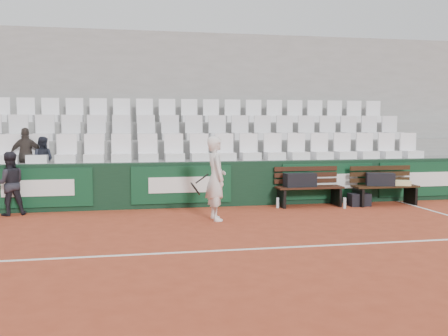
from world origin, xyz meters
TOP-DOWN VIEW (x-y plane):
  - ground at (0.00, 0.00)m, footprint 80.00×80.00m
  - court_baseline at (0.00, 0.00)m, footprint 18.00×0.06m
  - back_barrier at (0.07, 3.99)m, footprint 18.00×0.34m
  - grandstand_tier_front at (0.00, 4.62)m, footprint 18.00×0.95m
  - grandstand_tier_mid at (0.00, 5.58)m, footprint 18.00×0.95m
  - grandstand_tier_back at (0.00, 6.53)m, footprint 18.00×0.95m
  - grandstand_rear_wall at (0.00, 7.15)m, footprint 18.00×0.30m
  - seat_row_front at (0.00, 4.45)m, footprint 11.90×0.44m
  - seat_row_mid at (0.00, 5.40)m, footprint 11.90×0.44m
  - seat_row_back at (0.00, 6.35)m, footprint 11.90×0.44m
  - bench_left at (2.65, 3.54)m, footprint 1.50×0.56m
  - bench_right at (4.41, 3.39)m, footprint 1.50×0.56m
  - sports_bag_left at (2.42, 3.55)m, footprint 0.72×0.34m
  - sports_bag_right at (4.29, 3.39)m, footprint 0.67×0.47m
  - towel at (4.79, 3.35)m, footprint 0.47×0.40m
  - sports_bag_ground at (3.77, 3.37)m, footprint 0.47×0.29m
  - water_bottle_near at (1.88, 3.45)m, footprint 0.06×0.06m
  - water_bottle_far at (3.30, 3.11)m, footprint 0.07×0.07m
  - tennis_player at (0.30, 2.34)m, footprint 0.72×0.63m
  - ball_kid at (-3.72, 3.63)m, footprint 0.75×0.67m
  - spectator_b at (-3.54, 4.50)m, footprint 0.74×0.36m
  - spectator_c at (-3.21, 4.50)m, footprint 0.57×0.49m

SIDE VIEW (x-z plane):
  - ground at x=0.00m, z-range 0.00..0.00m
  - court_baseline at x=0.00m, z-range 0.00..0.01m
  - water_bottle_near at x=1.88m, z-range 0.00..0.23m
  - water_bottle_far at x=3.30m, z-range 0.00..0.24m
  - sports_bag_ground at x=3.77m, z-range 0.00..0.28m
  - bench_left at x=2.65m, z-range 0.00..0.45m
  - bench_right at x=4.41m, z-range 0.00..0.45m
  - grandstand_tier_front at x=0.00m, z-range 0.00..1.00m
  - back_barrier at x=0.07m, z-range 0.00..1.00m
  - towel at x=4.79m, z-range 0.45..0.56m
  - sports_bag_right at x=4.29m, z-range 0.45..0.74m
  - sports_bag_left at x=2.42m, z-range 0.45..0.75m
  - ball_kid at x=-3.72m, z-range 0.00..1.29m
  - grandstand_tier_mid at x=0.00m, z-range 0.00..1.45m
  - tennis_player at x=0.30m, z-range 0.00..1.62m
  - grandstand_tier_back at x=0.00m, z-range 0.00..1.90m
  - seat_row_front at x=0.00m, z-range 1.00..1.63m
  - spectator_c at x=-3.21m, z-range 1.00..2.02m
  - spectator_b at x=-3.54m, z-range 1.00..2.22m
  - seat_row_mid at x=0.00m, z-range 1.45..2.08m
  - grandstand_rear_wall at x=0.00m, z-range 0.00..4.40m
  - seat_row_back at x=0.00m, z-range 1.90..2.53m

